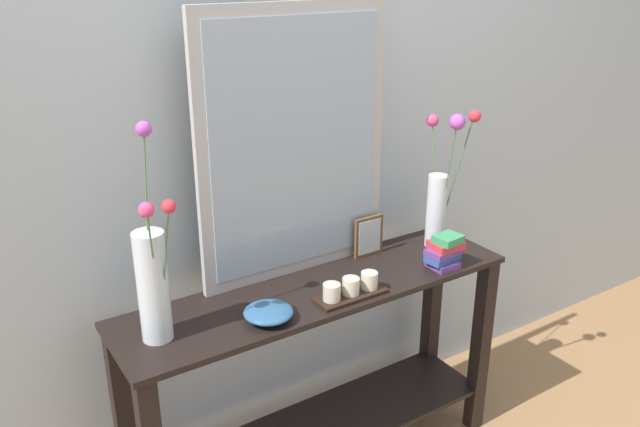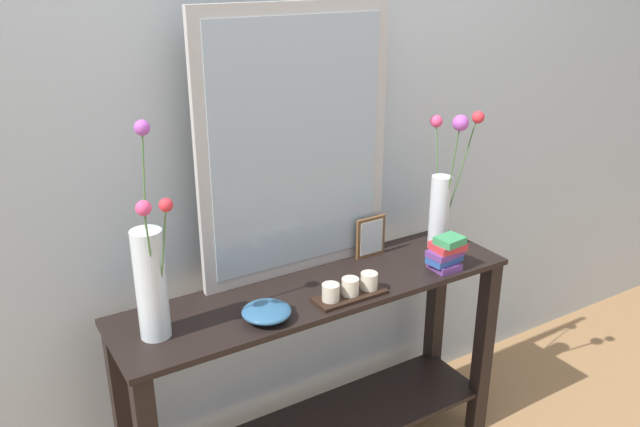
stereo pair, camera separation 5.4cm
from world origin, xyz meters
name	(u,v)px [view 1 (the left image)]	position (x,y,z in m)	size (l,w,h in m)	color
wall_back	(271,96)	(0.00, 0.30, 1.35)	(6.40, 0.08, 2.70)	#B2BCC1
console_table	(320,364)	(0.00, 0.00, 0.46)	(1.38, 0.36, 0.76)	black
mirror_leaning	(295,146)	(0.00, 0.15, 1.21)	(0.69, 0.03, 0.90)	#B7B2AD
tall_vase_left	(153,280)	(-0.56, -0.01, 0.95)	(0.10, 0.14, 0.63)	silver
vase_right	(440,194)	(0.55, 0.04, 0.97)	(0.13, 0.22, 0.53)	silver
candle_tray	(351,289)	(0.04, -0.11, 0.79)	(0.24, 0.09, 0.07)	black
picture_frame_small	(369,236)	(0.28, 0.11, 0.84)	(0.12, 0.01, 0.15)	brown
decorative_bowl	(268,312)	(-0.25, -0.09, 0.79)	(0.15, 0.15, 0.05)	#2D5B84
book_stack	(445,251)	(0.45, -0.12, 0.83)	(0.13, 0.10, 0.12)	#663884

